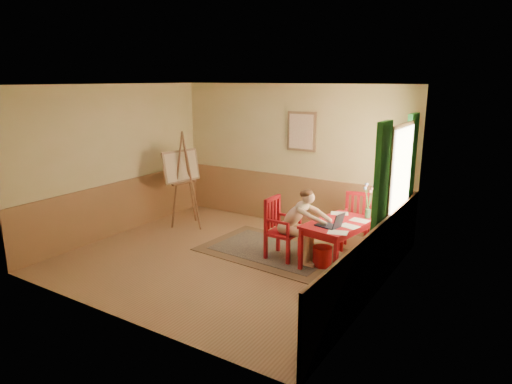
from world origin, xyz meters
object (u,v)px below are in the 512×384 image
Objects in this scene: figure at (298,222)px; laptop at (331,224)px; chair_back at (356,222)px; table at (338,228)px; chair_left at (280,228)px; easel at (182,170)px.

laptop is (0.59, -0.09, 0.09)m from figure.
chair_back is 1.22m from figure.
table is 1.28× the size of chair_left.
easel is (-3.43, 0.60, 0.36)m from laptop.
table is 0.32m from laptop.
table is 0.69× the size of easel.
figure reaches higher than laptop.
table is 0.63m from figure.
chair_left is (-0.92, -0.20, -0.12)m from table.
figure reaches higher than chair_left.
chair_left is 0.96m from laptop.
chair_back reaches higher than laptop.
laptop is at bearing -8.93° from figure.
easel is (-3.42, -0.55, 0.63)m from chair_back.
chair_back is (-0.01, 0.85, -0.14)m from table.
easel is at bearing 168.57° from chair_left.
table is 0.95m from chair_left.
table is at bearing 18.65° from figure.
figure is 0.64× the size of easel.
chair_left is 0.37m from figure.
table is at bearing -5.07° from easel.
chair_back is at bearing 60.94° from figure.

